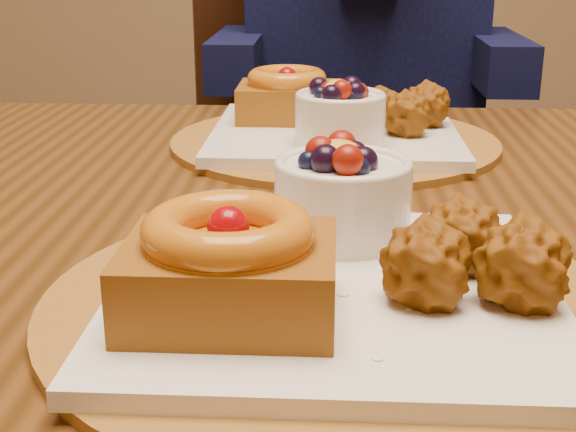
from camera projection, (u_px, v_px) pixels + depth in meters
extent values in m
cube|color=#39200A|center=(334.00, 225.00, 0.73)|extent=(1.60, 0.90, 0.04)
cylinder|color=brown|center=(334.00, 304.00, 0.52)|extent=(0.38, 0.38, 0.01)
cube|color=white|center=(334.00, 290.00, 0.52)|extent=(0.28, 0.28, 0.01)
cube|color=#5A2B08|center=(230.00, 279.00, 0.46)|extent=(0.12, 0.10, 0.04)
torus|color=#9D5409|center=(228.00, 230.00, 0.45)|extent=(0.10, 0.10, 0.02)
sphere|color=#8E0208|center=(228.00, 227.00, 0.45)|extent=(0.02, 0.02, 0.02)
sphere|color=#864809|center=(461.00, 237.00, 0.53)|extent=(0.05, 0.05, 0.05)
sphere|color=#864809|center=(425.00, 267.00, 0.48)|extent=(0.05, 0.05, 0.05)
sphere|color=#864809|center=(522.00, 269.00, 0.48)|extent=(0.05, 0.05, 0.05)
cylinder|color=white|center=(343.00, 201.00, 0.58)|extent=(0.10, 0.10, 0.06)
torus|color=white|center=(344.00, 164.00, 0.57)|extent=(0.10, 0.10, 0.01)
ellipsoid|color=gold|center=(338.00, 153.00, 0.57)|extent=(0.04, 0.04, 0.02)
cylinder|color=brown|center=(334.00, 142.00, 0.93)|extent=(0.38, 0.38, 0.01)
cube|color=white|center=(335.00, 133.00, 0.93)|extent=(0.28, 0.28, 0.01)
cube|color=#5A2B08|center=(287.00, 102.00, 0.97)|extent=(0.12, 0.10, 0.04)
torus|color=#9D5409|center=(287.00, 78.00, 0.96)|extent=(0.10, 0.10, 0.02)
sphere|color=#8E0208|center=(287.00, 77.00, 0.96)|extent=(0.02, 0.02, 0.02)
sphere|color=#864809|center=(406.00, 116.00, 0.89)|extent=(0.05, 0.05, 0.05)
sphere|color=#864809|center=(379.00, 107.00, 0.94)|extent=(0.05, 0.05, 0.05)
sphere|color=#864809|center=(426.00, 107.00, 0.94)|extent=(0.05, 0.05, 0.05)
cylinder|color=white|center=(340.00, 121.00, 0.85)|extent=(0.10, 0.10, 0.05)
torus|color=white|center=(341.00, 96.00, 0.84)|extent=(0.10, 0.10, 0.01)
ellipsoid|color=gold|center=(337.00, 88.00, 0.83)|extent=(0.03, 0.03, 0.02)
cube|color=black|center=(320.00, 238.00, 1.55)|extent=(0.52, 0.52, 0.04)
cylinder|color=black|center=(241.00, 401.00, 1.42)|extent=(0.03, 0.03, 0.42)
cylinder|color=black|center=(438.00, 381.00, 1.49)|extent=(0.03, 0.03, 0.42)
cylinder|color=black|center=(218.00, 312.00, 1.76)|extent=(0.03, 0.03, 0.42)
cylinder|color=black|center=(379.00, 298.00, 1.83)|extent=(0.03, 0.03, 0.42)
cube|color=black|center=(300.00, 105.00, 1.66)|extent=(0.42, 0.13, 0.44)
cube|color=black|center=(365.00, 39.00, 1.49)|extent=(0.42, 0.22, 0.61)
cube|color=black|center=(239.00, 58.00, 1.40)|extent=(0.08, 0.30, 0.08)
cube|color=black|center=(497.00, 60.00, 1.37)|extent=(0.08, 0.30, 0.08)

